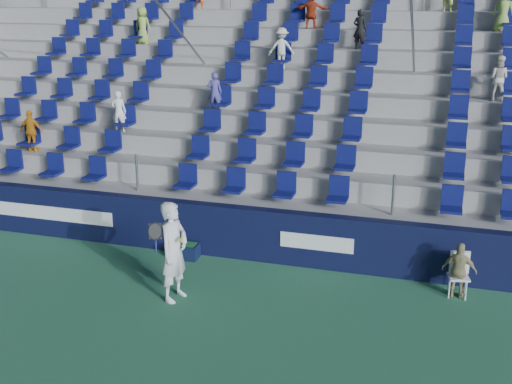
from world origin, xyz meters
TOP-DOWN VIEW (x-y plane):
  - ground at (0.00, 0.00)m, footprint 70.00×70.00m
  - sponsor_wall at (0.00, 3.15)m, footprint 24.00×0.32m
  - grandstand at (0.00, 8.24)m, footprint 24.00×8.17m
  - tennis_player at (-0.86, 0.84)m, footprint 0.70×0.80m
  - line_judge_chair at (4.44, 2.64)m, footprint 0.46×0.47m
  - line_judge at (4.44, 2.50)m, footprint 0.69×0.35m
  - ball_bin at (-1.46, 2.75)m, footprint 0.62×0.41m

SIDE VIEW (x-z plane):
  - ground at x=0.00m, z-range 0.00..0.00m
  - ball_bin at x=-1.46m, z-range 0.01..0.36m
  - line_judge_chair at x=4.44m, z-range 0.06..0.95m
  - line_judge at x=4.44m, z-range 0.00..1.14m
  - sponsor_wall at x=0.00m, z-range 0.00..1.20m
  - tennis_player at x=-0.86m, z-range 0.00..2.00m
  - grandstand at x=0.00m, z-range -1.18..5.45m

